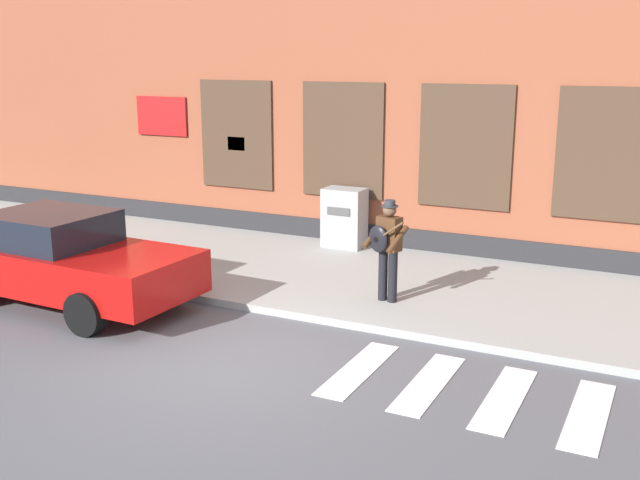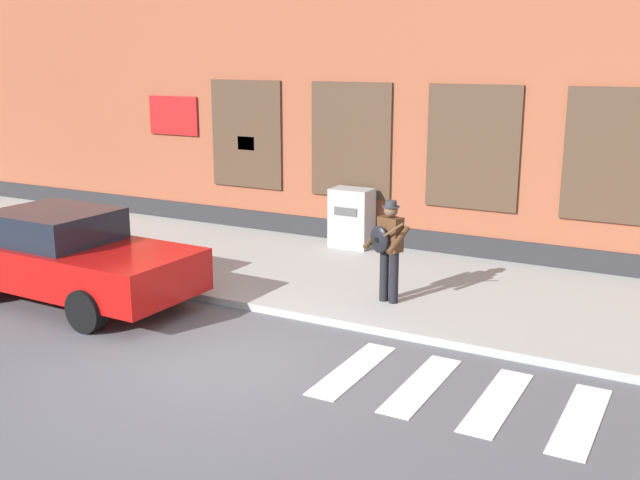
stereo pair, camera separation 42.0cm
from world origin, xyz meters
TOP-DOWN VIEW (x-y plane):
  - ground_plane at (0.00, 0.00)m, footprint 160.00×160.00m
  - sidewalk at (0.00, 4.25)m, footprint 28.00×4.54m
  - building_backdrop at (-0.00, 8.51)m, footprint 28.00×4.06m
  - crosswalk at (4.01, 0.68)m, footprint 5.20×1.90m
  - red_car at (-3.83, 0.97)m, footprint 4.65×2.08m
  - busker at (1.03, 3.12)m, footprint 0.72×0.64m
  - utility_box at (-1.06, 6.07)m, footprint 0.84×0.58m

SIDE VIEW (x-z plane):
  - ground_plane at x=0.00m, z-range 0.00..0.00m
  - crosswalk at x=4.01m, z-range 0.00..0.01m
  - sidewalk at x=0.00m, z-range 0.00..0.13m
  - utility_box at x=-1.06m, z-range 0.13..1.35m
  - red_car at x=-3.83m, z-range 0.01..1.54m
  - busker at x=1.03m, z-range 0.24..1.90m
  - building_backdrop at x=0.00m, z-range -0.01..9.03m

